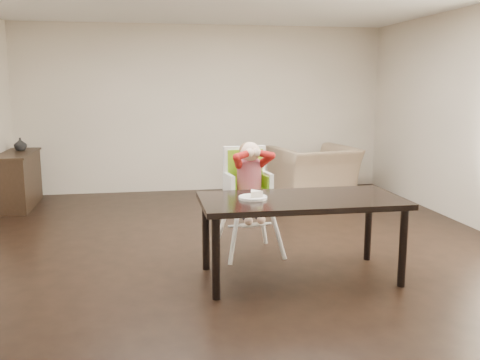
# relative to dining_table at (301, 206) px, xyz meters

# --- Properties ---
(ground) EXTENTS (7.00, 7.00, 0.00)m
(ground) POSITION_rel_dining_table_xyz_m (-0.40, 0.80, -0.67)
(ground) COLOR black
(ground) RESTS_ON ground
(room_walls) EXTENTS (6.02, 7.02, 2.71)m
(room_walls) POSITION_rel_dining_table_xyz_m (-0.40, 0.80, 1.18)
(room_walls) COLOR beige
(room_walls) RESTS_ON ground
(dining_table) EXTENTS (1.80, 0.90, 0.75)m
(dining_table) POSITION_rel_dining_table_xyz_m (0.00, 0.00, 0.00)
(dining_table) COLOR black
(dining_table) RESTS_ON ground
(high_chair) EXTENTS (0.55, 0.55, 1.18)m
(high_chair) POSITION_rel_dining_table_xyz_m (-0.32, 0.81, 0.16)
(high_chair) COLOR white
(high_chair) RESTS_ON ground
(plate) EXTENTS (0.30, 0.30, 0.07)m
(plate) POSITION_rel_dining_table_xyz_m (-0.43, 0.02, 0.10)
(plate) COLOR white
(plate) RESTS_ON dining_table
(armchair) EXTENTS (1.34, 1.01, 1.05)m
(armchair) POSITION_rel_dining_table_xyz_m (1.25, 3.48, -0.15)
(armchair) COLOR #947B5E
(armchair) RESTS_ON ground
(sideboard) EXTENTS (0.44, 1.26, 0.79)m
(sideboard) POSITION_rel_dining_table_xyz_m (-3.18, 3.50, -0.27)
(sideboard) COLOR black
(sideboard) RESTS_ON ground
(vase) EXTENTS (0.20, 0.21, 0.18)m
(vase) POSITION_rel_dining_table_xyz_m (-3.18, 3.74, 0.21)
(vase) COLOR #99999E
(vase) RESTS_ON sideboard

